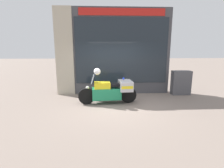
# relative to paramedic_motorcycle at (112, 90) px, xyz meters

# --- Properties ---
(ground_plane) EXTENTS (60.00, 60.00, 0.00)m
(ground_plane) POSITION_rel_paramedic_motorcycle_xyz_m (0.16, -0.33, -0.54)
(ground_plane) COLOR gray
(shop_building) EXTENTS (5.40, 0.55, 4.02)m
(shop_building) POSITION_rel_paramedic_motorcycle_xyz_m (-0.21, 1.67, 1.48)
(shop_building) COLOR #424247
(shop_building) RESTS_ON ground
(window_display) EXTENTS (4.12, 0.30, 1.89)m
(window_display) POSITION_rel_paramedic_motorcycle_xyz_m (0.50, 1.70, -0.08)
(window_display) COLOR slate
(window_display) RESTS_ON ground
(paramedic_motorcycle) EXTENTS (2.35, 0.83, 1.18)m
(paramedic_motorcycle) POSITION_rel_paramedic_motorcycle_xyz_m (0.00, 0.00, 0.00)
(paramedic_motorcycle) COLOR black
(paramedic_motorcycle) RESTS_ON ground
(utility_cabinet) EXTENTS (0.87, 0.41, 1.14)m
(utility_cabinet) POSITION_rel_paramedic_motorcycle_xyz_m (3.38, 1.20, 0.03)
(utility_cabinet) COLOR #4C4C51
(utility_cabinet) RESTS_ON ground
(white_helmet) EXTENTS (0.27, 0.27, 0.27)m
(white_helmet) POSITION_rel_paramedic_motorcycle_xyz_m (-0.57, -0.04, 0.77)
(white_helmet) COLOR white
(white_helmet) RESTS_ON paramedic_motorcycle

